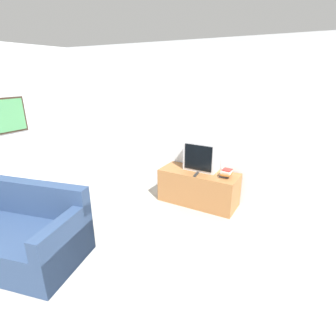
{
  "coord_description": "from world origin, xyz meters",
  "views": [
    {
      "loc": [
        1.77,
        -1.06,
        2.12
      ],
      "look_at": [
        -0.1,
        2.19,
        0.74
      ],
      "focal_mm": 28.0,
      "sensor_mm": 36.0,
      "label": 1
    }
  ],
  "objects_px": {
    "book_stack": "(226,173)",
    "remote_on_stand": "(196,174)",
    "tv_stand": "(198,187)",
    "television": "(202,155)",
    "couch": "(13,235)"
  },
  "relations": [
    {
      "from": "book_stack",
      "to": "remote_on_stand",
      "type": "height_order",
      "value": "book_stack"
    },
    {
      "from": "tv_stand",
      "to": "television",
      "type": "height_order",
      "value": "television"
    },
    {
      "from": "television",
      "to": "remote_on_stand",
      "type": "relative_size",
      "value": 2.84
    },
    {
      "from": "remote_on_stand",
      "to": "couch",
      "type": "bearing_deg",
      "value": -122.22
    },
    {
      "from": "television",
      "to": "couch",
      "type": "distance_m",
      "value": 2.9
    },
    {
      "from": "tv_stand",
      "to": "book_stack",
      "type": "bearing_deg",
      "value": 0.34
    },
    {
      "from": "couch",
      "to": "remote_on_stand",
      "type": "relative_size",
      "value": 9.67
    },
    {
      "from": "book_stack",
      "to": "television",
      "type": "bearing_deg",
      "value": 166.36
    },
    {
      "from": "couch",
      "to": "book_stack",
      "type": "bearing_deg",
      "value": 38.46
    },
    {
      "from": "tv_stand",
      "to": "book_stack",
      "type": "xyz_separation_m",
      "value": [
        0.45,
        0.0,
        0.35
      ]
    },
    {
      "from": "couch",
      "to": "remote_on_stand",
      "type": "height_order",
      "value": "couch"
    },
    {
      "from": "television",
      "to": "couch",
      "type": "relative_size",
      "value": 0.29
    },
    {
      "from": "tv_stand",
      "to": "television",
      "type": "relative_size",
      "value": 2.36
    },
    {
      "from": "couch",
      "to": "television",
      "type": "bearing_deg",
      "value": 47.34
    },
    {
      "from": "couch",
      "to": "book_stack",
      "type": "distance_m",
      "value": 3.03
    }
  ]
}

